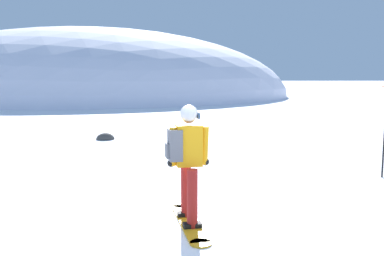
{
  "coord_description": "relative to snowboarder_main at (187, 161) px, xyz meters",
  "views": [
    {
      "loc": [
        -0.58,
        -5.87,
        2.12
      ],
      "look_at": [
        -0.13,
        2.86,
        1.0
      ],
      "focal_mm": 38.52,
      "sensor_mm": 36.0,
      "label": 1
    }
  ],
  "objects": [
    {
      "name": "ground_plane",
      "position": [
        0.36,
        0.14,
        -0.92
      ],
      "size": [
        300.0,
        300.0,
        0.0
      ],
      "primitive_type": "plane",
      "color": "white"
    },
    {
      "name": "ridge_peak_main",
      "position": [
        -8.61,
        37.94,
        -0.92
      ],
      "size": [
        40.5,
        36.45,
        13.66
      ],
      "color": "white",
      "rests_on": "ground"
    },
    {
      "name": "snowboarder_main",
      "position": [
        0.0,
        0.0,
        0.0
      ],
      "size": [
        0.64,
        1.82,
        1.71
      ],
      "color": "orange",
      "rests_on": "ground"
    },
    {
      "name": "rock_dark",
      "position": [
        -2.41,
        7.95,
        -0.92
      ],
      "size": [
        0.61,
        0.52,
        0.43
      ],
      "color": "#4C4742",
      "rests_on": "ground"
    }
  ]
}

